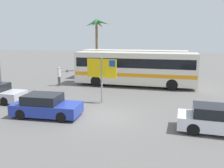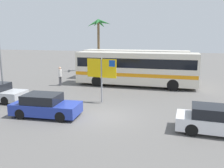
{
  "view_description": "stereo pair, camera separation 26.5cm",
  "coord_description": "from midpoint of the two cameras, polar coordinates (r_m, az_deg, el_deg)",
  "views": [
    {
      "loc": [
        3.86,
        -12.82,
        4.62
      ],
      "look_at": [
        -0.28,
        3.2,
        1.3
      ],
      "focal_mm": 38.04,
      "sensor_mm": 36.0,
      "label": 1
    },
    {
      "loc": [
        4.12,
        -12.75,
        4.62
      ],
      "look_at": [
        -0.28,
        3.2,
        1.3
      ],
      "focal_mm": 38.04,
      "sensor_mm": 36.0,
      "label": 2
    }
  ],
  "objects": [
    {
      "name": "ground",
      "position": [
        14.16,
        -2.69,
        -7.7
      ],
      "size": [
        120.0,
        120.0,
        0.0
      ],
      "primitive_type": "plane",
      "color": "#605E5B"
    },
    {
      "name": "bus_front_coach",
      "position": [
        22.42,
        5.16,
        4.03
      ],
      "size": [
        11.18,
        2.55,
        3.17
      ],
      "color": "silver",
      "rests_on": "ground"
    },
    {
      "name": "bus_rear_coach",
      "position": [
        25.94,
        4.96,
        5.03
      ],
      "size": [
        11.18,
        2.55,
        3.17
      ],
      "color": "silver",
      "rests_on": "ground"
    },
    {
      "name": "ferry_sign",
      "position": [
        16.54,
        -2.82,
        3.36
      ],
      "size": [
        2.19,
        0.32,
        3.2
      ],
      "rotation": [
        0.0,
        0.0,
        -0.12
      ],
      "color": "gray",
      "rests_on": "ground"
    },
    {
      "name": "car_white",
      "position": [
        12.7,
        23.65,
        -7.93
      ],
      "size": [
        4.03,
        1.82,
        1.32
      ],
      "rotation": [
        0.0,
        0.0,
        -0.04
      ],
      "color": "silver",
      "rests_on": "ground"
    },
    {
      "name": "car_blue",
      "position": [
        14.48,
        -16.12,
        -5.08
      ],
      "size": [
        4.03,
        1.99,
        1.32
      ],
      "rotation": [
        0.0,
        0.0,
        0.06
      ],
      "color": "#23389E",
      "rests_on": "ground"
    },
    {
      "name": "pedestrian_crossing_lot",
      "position": [
        23.02,
        -12.96,
        2.2
      ],
      "size": [
        0.32,
        0.32,
        1.81
      ],
      "rotation": [
        0.0,
        0.0,
        2.87
      ],
      "color": "#4C4C51",
      "rests_on": "ground"
    },
    {
      "name": "palm_tree_seaside",
      "position": [
        31.93,
        -3.96,
        12.76
      ],
      "size": [
        2.98,
        3.25,
        6.84
      ],
      "color": "brown",
      "rests_on": "ground"
    }
  ]
}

